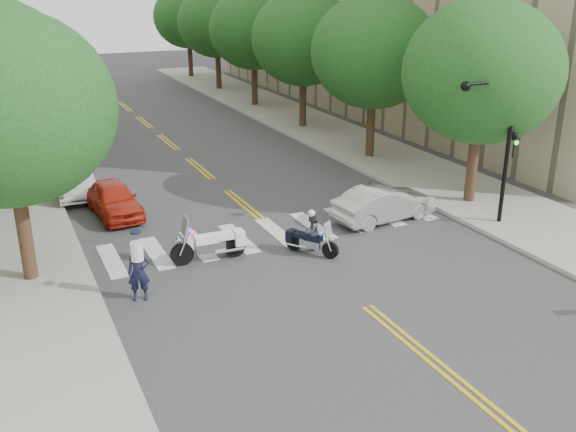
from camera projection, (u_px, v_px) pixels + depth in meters
ground at (367, 307)px, 18.91m from camera, size 140.00×140.00×0.00m
sidewalk_right at (312, 126)px, 41.30m from camera, size 5.00×60.00×0.15m
tree_l_0 at (5, 108)px, 18.53m from camera, size 6.40×6.40×8.45m
tree_r_0 at (482, 72)px, 25.54m from camera, size 6.40×6.40×8.45m
tree_r_1 at (374, 52)px, 32.31m from camera, size 6.40×6.40×8.45m
tree_r_2 at (303, 38)px, 39.09m from camera, size 6.40×6.40×8.45m
tree_r_3 at (254, 29)px, 45.87m from camera, size 6.40×6.40×8.45m
tree_r_4 at (217, 22)px, 52.64m from camera, size 6.40×6.40×8.45m
tree_r_5 at (188, 17)px, 59.42m from camera, size 6.40×6.40×8.45m
traffic_signal_pole at (500, 133)px, 23.63m from camera, size 2.82×0.42×6.00m
motorcycle_police at (310, 234)px, 22.26m from camera, size 1.35×1.79×1.65m
motorcycle_parked at (215, 244)px, 21.86m from camera, size 2.62×0.63×1.69m
officer_standing at (139, 272)px, 19.02m from camera, size 0.74×0.58×1.79m
convertible at (384, 203)px, 25.35m from camera, size 4.44×2.01×1.41m
parked_car_a at (114, 199)px, 25.89m from camera, size 1.94×4.15×1.38m
parked_car_b at (73, 178)px, 28.42m from camera, size 1.73×4.58×1.49m
parked_car_c at (56, 137)px, 36.19m from camera, size 2.53×4.69×1.25m
parked_car_d at (69, 132)px, 37.38m from camera, size 2.08×4.27×1.20m
parked_car_e at (37, 105)px, 45.04m from camera, size 1.63×3.77×1.27m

